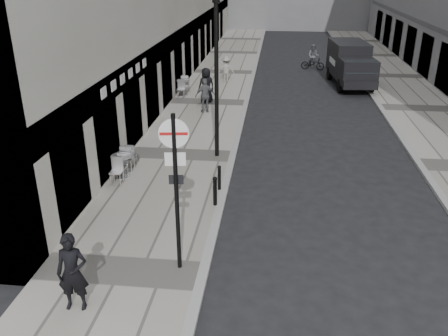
# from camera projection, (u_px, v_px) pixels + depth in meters

# --- Properties ---
(sidewalk) EXTENTS (4.00, 60.00, 0.12)m
(sidewalk) POSITION_uv_depth(u_px,v_px,m) (209.00, 103.00, 25.46)
(sidewalk) COLOR #9A958B
(sidewalk) RESTS_ON ground
(far_sidewalk) EXTENTS (4.00, 60.00, 0.12)m
(far_sidewalk) POSITION_uv_depth(u_px,v_px,m) (421.00, 109.00, 24.34)
(far_sidewalk) COLOR #9A958B
(far_sidewalk) RESTS_ON ground
(walking_man) EXTENTS (0.70, 0.51, 1.80)m
(walking_man) POSITION_uv_depth(u_px,v_px,m) (72.00, 272.00, 9.91)
(walking_man) COLOR black
(walking_man) RESTS_ON sidewalk
(sign_post) EXTENTS (0.67, 0.15, 3.91)m
(sign_post) POSITION_uv_depth(u_px,v_px,m) (176.00, 174.00, 10.63)
(sign_post) COLOR black
(sign_post) RESTS_ON sidewalk
(lamppost) EXTENTS (0.27, 0.27, 5.94)m
(lamppost) POSITION_uv_depth(u_px,v_px,m) (216.00, 70.00, 17.01)
(lamppost) COLOR black
(lamppost) RESTS_ON sidewalk
(bollard_near) EXTENTS (0.12, 0.12, 0.88)m
(bollard_near) POSITION_uv_depth(u_px,v_px,m) (215.00, 192.00, 14.42)
(bollard_near) COLOR black
(bollard_near) RESTS_ON sidewalk
(bollard_far) EXTENTS (0.11, 0.11, 0.79)m
(bollard_far) POSITION_uv_depth(u_px,v_px,m) (219.00, 178.00, 15.44)
(bollard_far) COLOR black
(bollard_far) RESTS_ON sidewalk
(panel_van) EXTENTS (2.46, 5.54, 2.53)m
(panel_van) POSITION_uv_depth(u_px,v_px,m) (350.00, 62.00, 28.80)
(panel_van) COLOR black
(panel_van) RESTS_ON ground
(cyclist) EXTENTS (1.72, 0.94, 1.75)m
(cyclist) POSITION_uv_depth(u_px,v_px,m) (313.00, 60.00, 33.27)
(cyclist) COLOR black
(cyclist) RESTS_ON ground
(pedestrian_a) EXTENTS (1.07, 0.76, 1.69)m
(pedestrian_a) POSITION_uv_depth(u_px,v_px,m) (205.00, 96.00, 23.29)
(pedestrian_a) COLOR #5A5B5F
(pedestrian_a) RESTS_ON sidewalk
(pedestrian_b) EXTENTS (1.02, 0.59, 1.57)m
(pedestrian_b) POSITION_uv_depth(u_px,v_px,m) (226.00, 69.00, 29.33)
(pedestrian_b) COLOR gray
(pedestrian_b) RESTS_ON sidewalk
(pedestrian_c) EXTENTS (1.07, 0.96, 1.83)m
(pedestrian_c) POSITION_uv_depth(u_px,v_px,m) (206.00, 85.00, 24.96)
(pedestrian_c) COLOR black
(pedestrian_c) RESTS_ON sidewalk
(cafe_table_near) EXTENTS (0.73, 1.65, 0.94)m
(cafe_table_near) POSITION_uv_depth(u_px,v_px,m) (122.00, 164.00, 16.30)
(cafe_table_near) COLOR silver
(cafe_table_near) RESTS_ON sidewalk
(cafe_table_mid) EXTENTS (0.65, 1.47, 0.84)m
(cafe_table_mid) POSITION_uv_depth(u_px,v_px,m) (127.00, 160.00, 16.78)
(cafe_table_mid) COLOR silver
(cafe_table_mid) RESTS_ON sidewalk
(cafe_table_far) EXTENTS (0.77, 1.75, 1.00)m
(cafe_table_far) POSITION_uv_depth(u_px,v_px,m) (183.00, 86.00, 26.45)
(cafe_table_far) COLOR #BBBBBD
(cafe_table_far) RESTS_ON sidewalk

